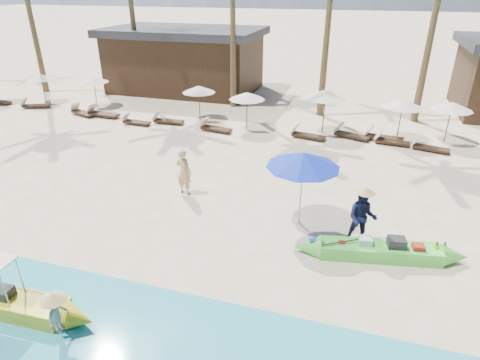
% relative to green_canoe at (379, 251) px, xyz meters
% --- Properties ---
extents(ground, '(240.00, 240.00, 0.00)m').
position_rel_green_canoe_xyz_m(ground, '(-5.42, -0.49, -0.23)').
color(ground, beige).
rests_on(ground, ground).
extents(green_canoe, '(5.36, 1.32, 0.69)m').
position_rel_green_canoe_xyz_m(green_canoe, '(0.00, 0.00, 0.00)').
color(green_canoe, '#57E546').
rests_on(green_canoe, ground).
extents(tourist, '(0.73, 0.57, 1.77)m').
position_rel_green_canoe_xyz_m(tourist, '(-6.90, 1.98, 0.65)').
color(tourist, tan).
rests_on(tourist, ground).
extents(vendor_green, '(0.88, 0.70, 1.79)m').
position_rel_green_canoe_xyz_m(vendor_green, '(-0.58, 0.55, 0.66)').
color(vendor_green, '#131635').
rests_on(vendor_green, ground).
extents(vendor_yellow, '(0.43, 0.65, 0.94)m').
position_rel_green_canoe_xyz_m(vendor_yellow, '(-6.75, -5.05, 0.42)').
color(vendor_yellow, gray).
rests_on(vendor_yellow, ground).
extents(blue_umbrella, '(2.30, 2.30, 2.48)m').
position_rel_green_canoe_xyz_m(blue_umbrella, '(-2.50, 1.20, 2.01)').
color(blue_umbrella, '#99999E').
rests_on(blue_umbrella, ground).
extents(resort_parasol_2, '(1.79, 1.79, 1.84)m').
position_rel_green_canoe_xyz_m(resort_parasol_2, '(-20.93, 11.06, 1.43)').
color(resort_parasol_2, '#352415').
rests_on(resort_parasol_2, ground).
extents(lounger_2_left, '(1.83, 1.05, 0.59)m').
position_rel_green_canoe_xyz_m(lounger_2_left, '(-20.63, 9.75, -0.03)').
color(lounger_2_left, '#352415').
rests_on(lounger_2_left, ground).
extents(resort_parasol_3, '(1.87, 1.87, 1.92)m').
position_rel_green_canoe_xyz_m(resort_parasol_3, '(-17.03, 11.13, 1.50)').
color(resort_parasol_3, '#352415').
rests_on(resort_parasol_3, ground).
extents(lounger_3_left, '(1.85, 1.08, 0.60)m').
position_rel_green_canoe_xyz_m(lounger_3_left, '(-16.81, 9.30, -0.03)').
color(lounger_3_left, '#352415').
rests_on(lounger_3_left, ground).
extents(lounger_3_right, '(1.99, 0.73, 0.67)m').
position_rel_green_canoe_xyz_m(lounger_3_right, '(-15.48, 9.38, -0.01)').
color(lounger_3_right, '#352415').
rests_on(lounger_3_right, ground).
extents(resort_parasol_4, '(1.88, 1.88, 1.93)m').
position_rel_green_canoe_xyz_m(resort_parasol_4, '(-9.80, 10.62, 1.51)').
color(resort_parasol_4, '#352415').
rests_on(resort_parasol_4, ground).
extents(lounger_4_left, '(1.65, 0.58, 0.55)m').
position_rel_green_canoe_xyz_m(lounger_4_left, '(-12.90, 8.68, -0.05)').
color(lounger_4_left, '#352415').
rests_on(lounger_4_left, ground).
extents(lounger_4_right, '(1.77, 0.60, 0.60)m').
position_rel_green_canoe_xyz_m(lounger_4_right, '(-11.29, 9.34, -0.03)').
color(lounger_4_right, '#352415').
rests_on(lounger_4_right, ground).
extents(resort_parasol_5, '(1.91, 1.91, 1.97)m').
position_rel_green_canoe_xyz_m(resort_parasol_5, '(-6.76, 9.85, 1.55)').
color(resort_parasol_5, '#352415').
rests_on(resort_parasol_5, ground).
extents(lounger_5_left, '(1.80, 0.80, 0.59)m').
position_rel_green_canoe_xyz_m(lounger_5_left, '(-8.29, 8.90, -0.03)').
color(lounger_5_left, '#352415').
rests_on(lounger_5_left, ground).
extents(resort_parasol_6, '(2.20, 2.20, 2.26)m').
position_rel_green_canoe_xyz_m(resort_parasol_6, '(-2.77, 10.38, 1.81)').
color(resort_parasol_6, '#352415').
rests_on(resort_parasol_6, ground).
extents(lounger_6_left, '(1.83, 0.85, 0.60)m').
position_rel_green_canoe_xyz_m(lounger_6_left, '(-3.46, 9.24, -0.03)').
color(lounger_6_left, '#352415').
rests_on(lounger_6_left, ground).
extents(lounger_6_right, '(1.91, 1.12, 0.62)m').
position_rel_green_canoe_xyz_m(lounger_6_right, '(-1.35, 9.93, -0.02)').
color(lounger_6_right, '#352415').
rests_on(lounger_6_right, ground).
extents(resort_parasol_7, '(1.98, 1.98, 2.04)m').
position_rel_green_canoe_xyz_m(resort_parasol_7, '(0.95, 10.44, 1.61)').
color(resort_parasol_7, '#352415').
rests_on(resort_parasol_7, ground).
extents(lounger_7_left, '(1.94, 0.81, 0.64)m').
position_rel_green_canoe_xyz_m(lounger_7_left, '(0.20, 10.02, -0.02)').
color(lounger_7_left, '#352415').
rests_on(lounger_7_left, ground).
extents(lounger_7_right, '(1.68, 0.67, 0.56)m').
position_rel_green_canoe_xyz_m(lounger_7_right, '(0.57, 9.56, -0.04)').
color(lounger_7_right, '#352415').
rests_on(lounger_7_right, ground).
extents(resort_parasol_8, '(1.94, 1.94, 2.00)m').
position_rel_green_canoe_xyz_m(resort_parasol_8, '(3.18, 10.75, 1.57)').
color(resort_parasol_8, '#352415').
rests_on(resort_parasol_8, ground).
extents(lounger_8_left, '(1.74, 0.89, 0.57)m').
position_rel_green_canoe_xyz_m(lounger_8_left, '(2.28, 9.22, -0.04)').
color(lounger_8_left, '#352415').
rests_on(lounger_8_left, ground).
extents(pavilion_west, '(10.80, 6.60, 4.30)m').
position_rel_green_canoe_xyz_m(pavilion_west, '(-13.42, 17.01, 1.96)').
color(pavilion_west, '#352415').
rests_on(pavilion_west, ground).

